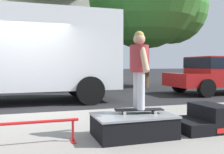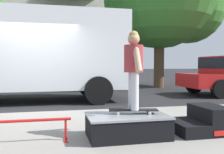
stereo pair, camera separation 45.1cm
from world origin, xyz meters
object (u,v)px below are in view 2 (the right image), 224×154
skate_box (127,125)px  skateboard (133,110)px  grind_rail (12,125)px  box_truck (23,52)px  kicker_ramp (203,121)px  skater_kid (134,63)px

skate_box → skateboard: bearing=25.4°
grind_rail → box_truck: bearing=94.3°
kicker_ramp → skateboard: kicker_ramp is taller
grind_rail → skater_kid: 2.05m
box_truck → grind_rail: bearing=-85.7°
kicker_ramp → skateboard: 1.24m
skater_kid → grind_rail: bearing=-179.8°
grind_rail → skater_kid: size_ratio=1.36×
kicker_ramp → box_truck: size_ratio=0.13×
skater_kid → box_truck: (-2.23, 5.23, 0.42)m
skate_box → box_truck: size_ratio=0.18×
kicker_ramp → skateboard: bearing=177.3°
kicker_ramp → skater_kid: size_ratio=0.72×
box_truck → kicker_ramp: bearing=-56.9°
skateboard → kicker_ramp: bearing=-2.7°
box_truck → skate_box: bearing=-68.2°
skate_box → kicker_ramp: size_ratio=1.39×
skater_kid → skateboard: bearing=0.0°
kicker_ramp → grind_rail: (-3.06, 0.05, 0.08)m
skate_box → skater_kid: size_ratio=1.00×
skateboard → box_truck: size_ratio=0.12×
kicker_ramp → skater_kid: skater_kid is taller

